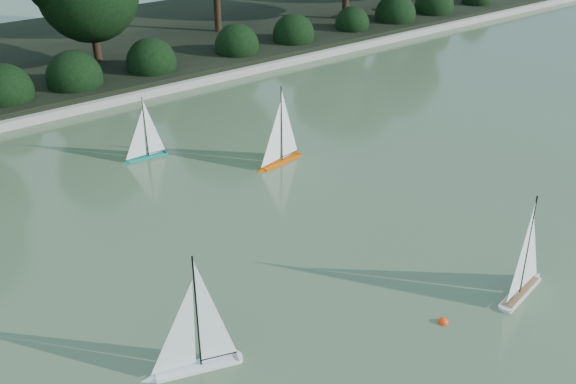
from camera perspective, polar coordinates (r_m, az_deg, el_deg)
The scene contains 9 objects.
ground at distance 8.05m, azimuth 10.28°, elevation -10.50°, with size 80.00×80.00×0.00m, color #3C5131.
pond_coping at distance 14.74m, azimuth -16.30°, elevation 7.63°, with size 40.00×0.35×0.18m, color gray.
far_bank at distance 18.35m, azimuth -21.31°, elevation 10.97°, with size 40.00×8.00×0.30m, color black.
shrub_hedge at distance 15.43m, azimuth -17.80°, elevation 9.73°, with size 29.10×1.10×1.10m.
sailboat_white_a at distance 7.10m, azimuth -8.87°, elevation -13.98°, with size 1.11×0.50×1.53m.
sailboat_white_b at distance 8.66m, azimuth 20.40°, elevation -7.00°, with size 1.11×0.37×1.51m.
sailboat_orange at distance 11.39m, azimuth -0.97°, elevation 3.57°, with size 1.11×0.33×1.50m.
sailboat_teal at distance 11.91m, azimuth -12.81°, elevation 3.73°, with size 0.90×0.23×1.23m.
race_buoy at distance 7.99m, azimuth 13.61°, elevation -11.21°, with size 0.13×0.13×0.13m, color #FB350D.
Camera 1 is at (-4.90, -4.02, 4.95)m, focal length 40.00 mm.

